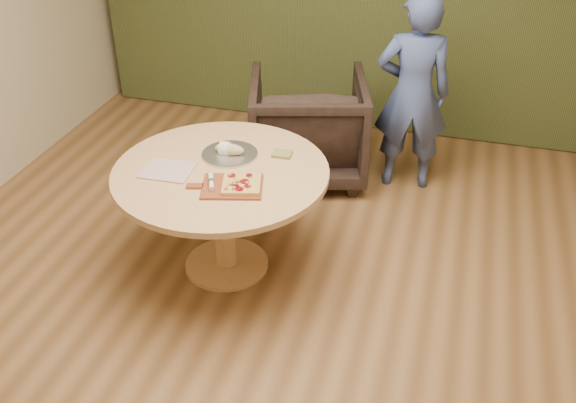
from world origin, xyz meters
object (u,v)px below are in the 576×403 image
(pedestal_table, at_px, (222,189))
(armchair, at_px, (308,122))
(serving_tray, at_px, (230,154))
(person_standing, at_px, (413,94))
(cutlery_roll, at_px, (211,181))
(flatbread_pizza, at_px, (241,184))
(bread_roll, at_px, (228,149))
(pizza_paddle, at_px, (230,186))

(pedestal_table, distance_m, armchair, 1.38)
(serving_tray, height_order, person_standing, person_standing)
(cutlery_roll, bearing_deg, serving_tray, 70.12)
(flatbread_pizza, bearing_deg, serving_tray, 119.71)
(serving_tray, bearing_deg, bread_roll, 180.00)
(bread_roll, xyz_separation_m, person_standing, (1.02, 1.23, -0.02))
(pedestal_table, relative_size, bread_roll, 6.90)
(pedestal_table, bearing_deg, flatbread_pizza, -41.29)
(cutlery_roll, xyz_separation_m, serving_tray, (-0.03, 0.38, -0.02))
(flatbread_pizza, height_order, person_standing, person_standing)
(pedestal_table, xyz_separation_m, flatbread_pizza, (0.19, -0.17, 0.17))
(pedestal_table, distance_m, flatbread_pizza, 0.31)
(flatbread_pizza, distance_m, bread_roll, 0.41)
(pizza_paddle, height_order, person_standing, person_standing)
(pizza_paddle, distance_m, serving_tray, 0.39)
(flatbread_pizza, relative_size, cutlery_roll, 1.42)
(bread_roll, bearing_deg, serving_tray, -0.00)
(cutlery_roll, bearing_deg, person_standing, 34.83)
(pizza_paddle, xyz_separation_m, armchair, (0.08, 1.53, -0.30))
(pedestal_table, bearing_deg, person_standing, 54.74)
(flatbread_pizza, bearing_deg, cutlery_roll, -173.28)
(flatbread_pizza, distance_m, serving_tray, 0.41)
(cutlery_roll, height_order, bread_roll, bread_roll)
(pedestal_table, distance_m, bread_roll, 0.26)
(bread_roll, bearing_deg, pizza_paddle, -67.92)
(serving_tray, height_order, bread_roll, bread_roll)
(flatbread_pizza, bearing_deg, pizza_paddle, -171.99)
(pedestal_table, bearing_deg, serving_tray, 92.68)
(flatbread_pizza, bearing_deg, pedestal_table, 138.71)
(bread_roll, bearing_deg, cutlery_roll, -84.85)
(pizza_paddle, xyz_separation_m, cutlery_roll, (-0.11, -0.01, 0.02))
(pedestal_table, xyz_separation_m, bread_roll, (-0.02, 0.19, 0.18))
(serving_tray, distance_m, armchair, 1.22)
(cutlery_roll, distance_m, person_standing, 1.89)
(pizza_paddle, relative_size, serving_tray, 1.33)
(flatbread_pizza, bearing_deg, bread_roll, 120.77)
(pedestal_table, height_order, person_standing, person_standing)
(pedestal_table, height_order, pizza_paddle, pizza_paddle)
(cutlery_roll, xyz_separation_m, person_standing, (0.99, 1.61, -0.01))
(pedestal_table, bearing_deg, pizza_paddle, -54.02)
(cutlery_roll, relative_size, bread_roll, 0.99)
(pizza_paddle, xyz_separation_m, bread_roll, (-0.15, 0.36, 0.04))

